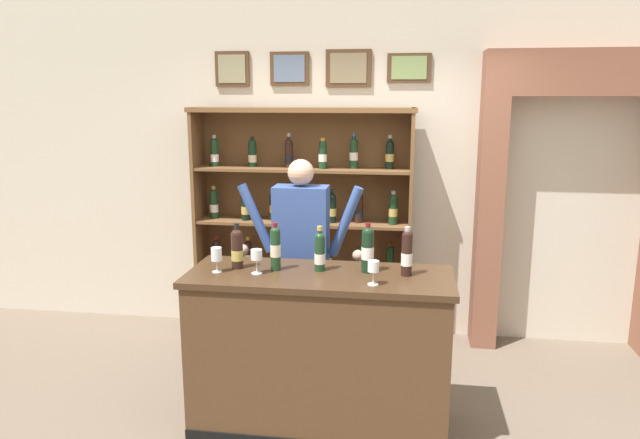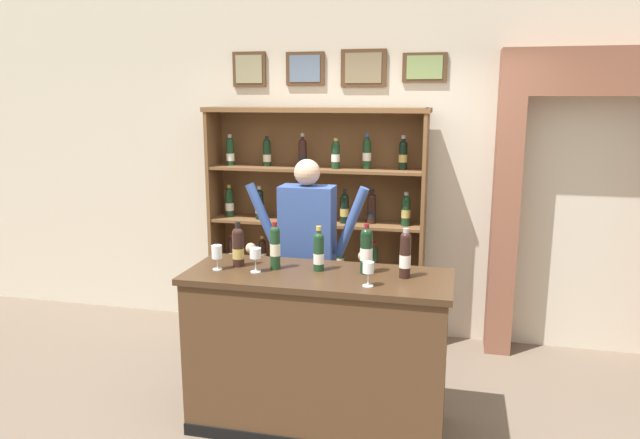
{
  "view_description": "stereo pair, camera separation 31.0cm",
  "coord_description": "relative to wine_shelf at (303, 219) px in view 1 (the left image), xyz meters",
  "views": [
    {
      "loc": [
        0.34,
        -3.5,
        2.14
      ],
      "look_at": [
        -0.2,
        0.14,
        1.36
      ],
      "focal_mm": 33.09,
      "sensor_mm": 36.0,
      "label": 1
    },
    {
      "loc": [
        0.64,
        -3.44,
        2.14
      ],
      "look_at": [
        -0.2,
        0.14,
        1.36
      ],
      "focal_mm": 33.09,
      "sensor_mm": 36.0,
      "label": 2
    }
  ],
  "objects": [
    {
      "name": "ground_plane",
      "position": [
        0.55,
        -1.49,
        -1.09
      ],
      "size": [
        14.0,
        14.0,
        0.02
      ],
      "primitive_type": "cube",
      "color": "#6B5B4C"
    },
    {
      "name": "back_wall",
      "position": [
        0.55,
        0.29,
        0.53
      ],
      "size": [
        12.0,
        0.19,
        3.22
      ],
      "color": "beige",
      "rests_on": "ground"
    },
    {
      "name": "wine_shelf",
      "position": [
        0.0,
        0.0,
        0.0
      ],
      "size": [
        1.93,
        0.36,
        2.04
      ],
      "color": "brown",
      "rests_on": "ground"
    },
    {
      "name": "archway_doorway",
      "position": [
        2.28,
        0.15,
        0.35
      ],
      "size": [
        1.58,
        0.45,
        2.5
      ],
      "color": "brown",
      "rests_on": "ground"
    },
    {
      "name": "tasting_counter",
      "position": [
        0.37,
        -1.49,
        -0.56
      ],
      "size": [
        1.67,
        0.64,
        1.05
      ],
      "color": "#4C331E",
      "rests_on": "ground"
    },
    {
      "name": "shopkeeper",
      "position": [
        0.13,
        -0.84,
        -0.04
      ],
      "size": [
        0.95,
        0.22,
        1.69
      ],
      "color": "#2D3347",
      "rests_on": "ground"
    },
    {
      "name": "tasting_bottle_grappa",
      "position": [
        -0.18,
        -1.44,
        0.1
      ],
      "size": [
        0.08,
        0.08,
        0.3
      ],
      "color": "black",
      "rests_on": "tasting_counter"
    },
    {
      "name": "tasting_bottle_vin_santo",
      "position": [
        0.08,
        -1.45,
        0.12
      ],
      "size": [
        0.07,
        0.07,
        0.31
      ],
      "color": "#19381E",
      "rests_on": "tasting_counter"
    },
    {
      "name": "tasting_bottle_riserva",
      "position": [
        0.36,
        -1.42,
        0.1
      ],
      "size": [
        0.07,
        0.07,
        0.29
      ],
      "color": "#19381E",
      "rests_on": "tasting_counter"
    },
    {
      "name": "tasting_bottle_rosso",
      "position": [
        0.66,
        -1.41,
        0.12
      ],
      "size": [
        0.08,
        0.08,
        0.32
      ],
      "color": "black",
      "rests_on": "tasting_counter"
    },
    {
      "name": "tasting_bottle_bianco",
      "position": [
        0.91,
        -1.44,
        0.12
      ],
      "size": [
        0.07,
        0.07,
        0.31
      ],
      "color": "black",
      "rests_on": "tasting_counter"
    },
    {
      "name": "wine_glass_center",
      "position": [
        -0.02,
        -1.55,
        0.08
      ],
      "size": [
        0.07,
        0.07,
        0.16
      ],
      "color": "silver",
      "rests_on": "tasting_counter"
    },
    {
      "name": "wine_glass_left",
      "position": [
        -0.28,
        -1.55,
        0.07
      ],
      "size": [
        0.07,
        0.07,
        0.16
      ],
      "color": "silver",
      "rests_on": "tasting_counter"
    },
    {
      "name": "wine_glass_spare",
      "position": [
        0.71,
        -1.66,
        0.07
      ],
      "size": [
        0.07,
        0.07,
        0.15
      ],
      "color": "silver",
      "rests_on": "tasting_counter"
    }
  ]
}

